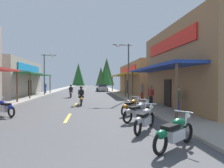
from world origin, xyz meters
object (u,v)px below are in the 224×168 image
object	(u,v)px
pedestrian_by_shop	(142,91)
pedestrian_browsing	(151,95)
motorcycle_parked_right_1	(145,119)
rider_cruising_trailing	(71,92)
motorcycle_parked_right_2	(137,111)
motorcycle_parked_left_2	(4,107)
pedestrian_strolling	(45,87)
streetlamp_left	(47,68)
motorcycle_parked_right_3	(131,106)
motorcycle_parked_right_0	(175,132)
rider_cruising_lead	(81,97)
parked_car_curbside	(102,88)
streetlamp_right	(126,63)
pedestrian_waiting	(178,98)

from	to	relation	value
pedestrian_by_shop	pedestrian_browsing	world-z (taller)	pedestrian_by_shop
motorcycle_parked_right_1	rider_cruising_trailing	world-z (taller)	rider_cruising_trailing
motorcycle_parked_right_2	motorcycle_parked_left_2	bearing A→B (deg)	127.53
rider_cruising_trailing	pedestrian_strolling	bearing A→B (deg)	31.03
pedestrian_strolling	streetlamp_left	bearing A→B (deg)	136.07
motorcycle_parked_right_3	pedestrian_strolling	distance (m)	20.87
motorcycle_parked_right_0	pedestrian_by_shop	distance (m)	12.29
motorcycle_parked_right_0	motorcycle_parked_left_2	bearing A→B (deg)	107.50
rider_cruising_lead	motorcycle_parked_right_1	bearing A→B (deg)	-163.95
motorcycle_parked_right_1	rider_cruising_trailing	size ratio (longest dim) A/B	0.82
rider_cruising_lead	pedestrian_by_shop	world-z (taller)	pedestrian_by_shop
pedestrian_by_shop	motorcycle_parked_right_3	bearing A→B (deg)	48.26
motorcycle_parked_right_2	pedestrian_by_shop	world-z (taller)	pedestrian_by_shop
streetlamp_left	pedestrian_browsing	xyz separation A→B (m)	(10.66, -12.55, -2.83)
motorcycle_parked_left_2	pedestrian_browsing	size ratio (longest dim) A/B	1.09
motorcycle_parked_right_1	parked_car_curbside	xyz separation A→B (m)	(0.22, 28.28, 0.20)
streetlamp_right	motorcycle_parked_right_0	distance (m)	13.59
motorcycle_parked_right_2	pedestrian_browsing	bearing A→B (deg)	27.77
motorcycle_parked_right_1	pedestrian_strolling	world-z (taller)	pedestrian_strolling
pedestrian_browsing	streetlamp_left	bearing A→B (deg)	-77.36
streetlamp_left	pedestrian_by_shop	bearing A→B (deg)	-38.31
pedestrian_strolling	streetlamp_right	bearing A→B (deg)	163.46
streetlamp_left	pedestrian_browsing	bearing A→B (deg)	-49.66
motorcycle_parked_right_3	rider_cruising_trailing	world-z (taller)	rider_cruising_trailing
rider_cruising_lead	rider_cruising_trailing	distance (m)	7.19
pedestrian_strolling	pedestrian_by_shop	bearing A→B (deg)	164.25
streetlamp_left	pedestrian_by_shop	xyz separation A→B (m)	(11.11, -8.77, -2.75)
pedestrian_strolling	motorcycle_parked_right_2	bearing A→B (deg)	143.52
motorcycle_parked_right_2	motorcycle_parked_left_2	size ratio (longest dim) A/B	1.02
pedestrian_by_shop	streetlamp_right	bearing A→B (deg)	-58.08
motorcycle_parked_right_3	streetlamp_right	bearing A→B (deg)	36.37
streetlamp_right	motorcycle_parked_right_2	distance (m)	10.19
motorcycle_parked_right_1	rider_cruising_lead	size ratio (longest dim) A/B	0.82
rider_cruising_lead	pedestrian_strolling	world-z (taller)	pedestrian_strolling
pedestrian_waiting	pedestrian_browsing	bearing A→B (deg)	106.12
streetlamp_right	motorcycle_parked_right_3	size ratio (longest dim) A/B	3.65
streetlamp_right	parked_car_curbside	xyz separation A→B (m)	(-1.29, 17.02, -3.13)
rider_cruising_lead	pedestrian_browsing	world-z (taller)	pedestrian_browsing
streetlamp_left	motorcycle_parked_right_1	world-z (taller)	streetlamp_left
pedestrian_by_shop	pedestrian_strolling	size ratio (longest dim) A/B	1.00
pedestrian_browsing	pedestrian_by_shop	bearing A→B (deg)	-124.48
pedestrian_browsing	pedestrian_strolling	xyz separation A→B (m)	(-11.64, 15.74, 0.08)
motorcycle_parked_right_2	pedestrian_by_shop	distance (m)	8.86
streetlamp_left	motorcycle_parked_left_2	world-z (taller)	streetlamp_left
parked_car_curbside	motorcycle_parked_right_1	bearing A→B (deg)	178.37
motorcycle_parked_right_1	motorcycle_parked_left_2	size ratio (longest dim) A/B	1.00
motorcycle_parked_right_0	parked_car_curbside	distance (m)	30.15
streetlamp_left	pedestrian_browsing	distance (m)	16.71
streetlamp_right	pedestrian_waiting	distance (m)	8.60
pedestrian_by_shop	parked_car_curbside	bearing A→B (deg)	-101.32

